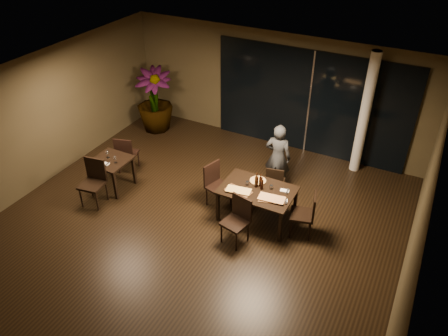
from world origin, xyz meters
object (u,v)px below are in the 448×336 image
bottle_b (262,183)px  chair_main_right (307,212)px  potted_plant (154,100)px  main_table (257,192)px  bottle_c (260,180)px  chair_main_far (275,181)px  bottle_a (257,180)px  side_table (111,164)px  chair_side_far (126,153)px  chair_side_near (94,179)px  diner (278,157)px  chair_main_left (216,182)px  chair_main_near (238,217)px

bottle_b → chair_main_right: bearing=-2.7°
potted_plant → bottle_b: size_ratio=6.27×
main_table → bottle_c: bottle_c is taller
main_table → bottle_b: bearing=38.6°
chair_main_right → bottle_b: bottle_b is taller
chair_main_far → bottle_a: bottle_a is taller
side_table → chair_side_far: 0.67m
chair_side_far → chair_side_near: chair_side_near is taller
bottle_b → chair_side_far: bearing=178.3°
diner → bottle_a: size_ratio=4.95×
diner → bottle_c: 1.11m
chair_main_right → diner: bearing=-152.9°
main_table → chair_main_right: size_ratio=1.50×
side_table → chair_main_left: (2.40, 0.56, -0.07)m
chair_main_far → chair_side_near: chair_side_near is taller
chair_main_right → bottle_a: bearing=-108.7°
chair_main_left → bottle_c: size_ratio=3.56×
chair_main_right → diner: 1.69m
bottle_a → chair_main_near: bearing=-90.3°
main_table → bottle_c: (-0.00, 0.14, 0.22)m
diner → chair_main_left: bearing=46.0°
potted_plant → bottle_a: potted_plant is taller
chair_side_far → bottle_c: bearing=162.7°
chair_side_far → bottle_b: bearing=161.3°
diner → potted_plant: bearing=-19.9°
chair_side_near → diner: 4.08m
chair_side_far → potted_plant: (-0.65, 2.15, 0.35)m
bottle_a → main_table: bearing=-49.6°
side_table → chair_main_near: (3.33, -0.27, -0.07)m
side_table → bottle_a: (3.34, 0.58, 0.29)m
chair_side_near → bottle_a: 3.55m
bottle_a → chair_main_far: bearing=79.5°
chair_main_near → chair_side_near: 3.34m
chair_main_left → chair_main_right: (2.07, -0.05, -0.00)m
chair_main_far → bottle_b: (-0.01, -0.77, 0.42)m
chair_main_far → diner: size_ratio=0.52×
main_table → side_table: same height
chair_side_far → side_table: bearing=82.5°
chair_side_far → bottle_a: bearing=161.7°
side_table → chair_main_right: size_ratio=0.80×
chair_main_right → chair_side_far: (-4.58, 0.15, -0.02)m
side_table → chair_side_near: (0.01, -0.60, -0.03)m
bottle_b → chair_main_left: bearing=179.7°
potted_plant → bottle_c: potted_plant is taller
chair_main_right → chair_side_far: chair_main_right is taller
side_table → diner: diner is taller
bottle_b → diner: bearing=95.8°
main_table → bottle_c: 0.26m
chair_main_right → side_table: bearing=-98.6°
diner → bottle_c: (0.05, -1.10, 0.08)m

